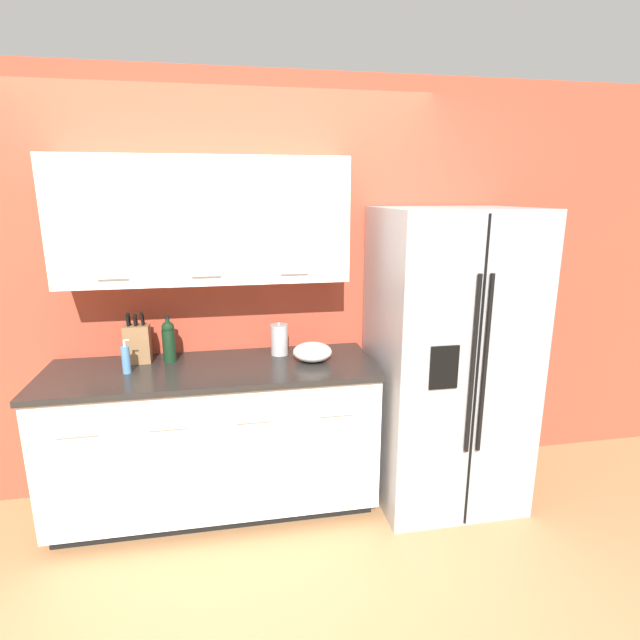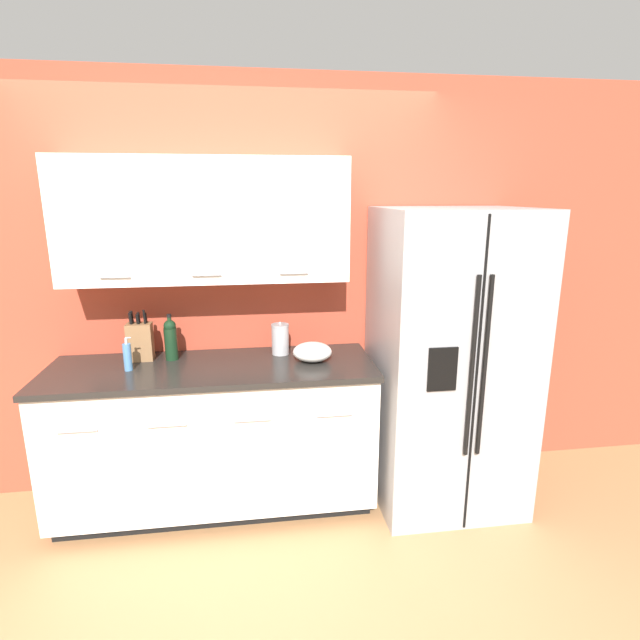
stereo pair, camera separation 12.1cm
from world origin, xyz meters
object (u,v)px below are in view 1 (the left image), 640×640
(knife_block, at_px, (137,343))
(mixing_bowl, at_px, (312,352))
(steel_canister, at_px, (279,339))
(wine_bottle, at_px, (169,341))
(refrigerator, at_px, (446,359))
(soap_dispenser, at_px, (126,359))

(knife_block, distance_m, mixing_bowl, 1.03)
(knife_block, relative_size, steel_canister, 1.52)
(wine_bottle, relative_size, mixing_bowl, 1.20)
(refrigerator, bearing_deg, knife_block, 172.91)
(wine_bottle, height_order, soap_dispenser, wine_bottle)
(refrigerator, xyz_separation_m, knife_block, (-1.85, 0.23, 0.13))
(steel_canister, bearing_deg, wine_bottle, -178.73)
(steel_canister, relative_size, mixing_bowl, 0.89)
(steel_canister, bearing_deg, mixing_bowl, -40.56)
(knife_block, height_order, soap_dispenser, knife_block)
(knife_block, height_order, steel_canister, knife_block)
(soap_dispenser, relative_size, steel_canister, 0.95)
(refrigerator, xyz_separation_m, wine_bottle, (-1.67, 0.21, 0.14))
(soap_dispenser, bearing_deg, steel_canister, 11.45)
(knife_block, relative_size, wine_bottle, 1.12)
(wine_bottle, bearing_deg, knife_block, 175.33)
(wine_bottle, height_order, mixing_bowl, wine_bottle)
(wine_bottle, height_order, steel_canister, wine_bottle)
(refrigerator, distance_m, soap_dispenser, 1.89)
(steel_canister, xyz_separation_m, mixing_bowl, (0.18, -0.16, -0.04))
(refrigerator, height_order, wine_bottle, refrigerator)
(soap_dispenser, xyz_separation_m, mixing_bowl, (1.06, 0.02, -0.03))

